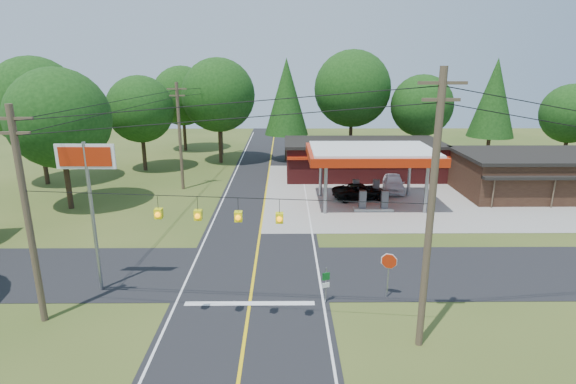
{
  "coord_description": "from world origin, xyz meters",
  "views": [
    {
      "loc": [
        1.77,
        -23.66,
        11.56
      ],
      "look_at": [
        2.0,
        7.0,
        2.8
      ],
      "focal_mm": 28.0,
      "sensor_mm": 36.0,
      "label": 1
    }
  ],
  "objects_px": {
    "big_stop_sign": "(88,180)",
    "octagonal_stop_sign": "(389,265)",
    "suv_car": "(361,192)",
    "gas_canopy": "(372,155)",
    "sedan_car": "(394,183)"
  },
  "relations": [
    {
      "from": "suv_car",
      "to": "octagonal_stop_sign",
      "type": "height_order",
      "value": "octagonal_stop_sign"
    },
    {
      "from": "gas_canopy",
      "to": "big_stop_sign",
      "type": "height_order",
      "value": "big_stop_sign"
    },
    {
      "from": "gas_canopy",
      "to": "octagonal_stop_sign",
      "type": "xyz_separation_m",
      "value": [
        -2.0,
        -16.01,
        -2.43
      ]
    },
    {
      "from": "big_stop_sign",
      "to": "octagonal_stop_sign",
      "type": "height_order",
      "value": "big_stop_sign"
    },
    {
      "from": "suv_car",
      "to": "big_stop_sign",
      "type": "relative_size",
      "value": 0.62
    },
    {
      "from": "suv_car",
      "to": "sedan_car",
      "type": "bearing_deg",
      "value": -65.81
    },
    {
      "from": "gas_canopy",
      "to": "sedan_car",
      "type": "distance_m",
      "value": 6.09
    },
    {
      "from": "big_stop_sign",
      "to": "suv_car",
      "type": "bearing_deg",
      "value": 45.02
    },
    {
      "from": "suv_car",
      "to": "big_stop_sign",
      "type": "height_order",
      "value": "big_stop_sign"
    },
    {
      "from": "suv_car",
      "to": "octagonal_stop_sign",
      "type": "relative_size",
      "value": 2.0
    },
    {
      "from": "gas_canopy",
      "to": "octagonal_stop_sign",
      "type": "bearing_deg",
      "value": -97.12
    },
    {
      "from": "gas_canopy",
      "to": "suv_car",
      "type": "distance_m",
      "value": 3.91
    },
    {
      "from": "suv_car",
      "to": "big_stop_sign",
      "type": "bearing_deg",
      "value": 123.67
    },
    {
      "from": "sedan_car",
      "to": "octagonal_stop_sign",
      "type": "height_order",
      "value": "octagonal_stop_sign"
    },
    {
      "from": "gas_canopy",
      "to": "sedan_car",
      "type": "relative_size",
      "value": 2.29
    }
  ]
}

